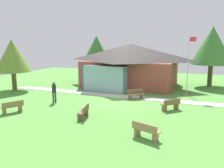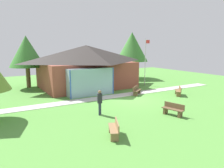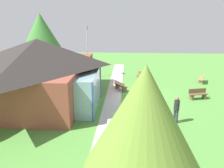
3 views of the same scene
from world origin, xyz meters
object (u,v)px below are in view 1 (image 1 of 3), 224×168
tree_behind_pavilion_right (212,46)px  bench_front_left (12,107)px  bench_front_right (146,131)px  pavilion (130,64)px  visitor_strolling_lawn (54,90)px  tree_west_hedge (12,56)px  bench_front_center (84,112)px  bench_mid_right (171,105)px  bench_rear_near_path (136,95)px  flagpole (189,63)px  tree_behind_pavilion_left (96,49)px

tree_behind_pavilion_right → bench_front_left: bearing=-128.9°
bench_front_right → bench_front_left: 9.86m
pavilion → bench_front_left: (-4.50, -13.29, -2.10)m
pavilion → visitor_strolling_lawn: pavilion is taller
tree_west_hedge → bench_front_center: bearing=-25.8°
bench_mid_right → visitor_strolling_lawn: bearing=140.2°
bench_front_left → visitor_strolling_lawn: bearing=9.9°
bench_rear_near_path → pavilion: bearing=-103.3°
bench_mid_right → bench_front_center: bearing=170.4°
bench_mid_right → tree_behind_pavilion_right: (2.83, 11.47, 4.22)m
flagpole → bench_front_center: size_ratio=3.58×
bench_front_right → bench_front_center: (-4.56, 1.77, 0.00)m
pavilion → tree_behind_pavilion_left: tree_behind_pavilion_left is taller
pavilion → bench_rear_near_path: 6.97m
bench_front_right → tree_behind_pavilion_right: 18.05m
bench_front_center → bench_front_right: bearing=-124.6°
bench_front_right → flagpole: bearing=103.6°
bench_rear_near_path → tree_west_hedge: size_ratio=0.28×
tree_behind_pavilion_left → tree_west_hedge: (-4.59, -10.41, -0.51)m
tree_behind_pavilion_left → bench_front_right: bearing=-57.6°
flagpole → tree_west_hedge: 17.58m
flagpole → tree_behind_pavilion_right: size_ratio=0.83×
bench_mid_right → visitor_strolling_lawn: 9.42m
flagpole → bench_mid_right: flagpole is taller
bench_front_right → tree_behind_pavilion_right: (3.35, 17.23, 4.22)m
bench_front_left → pavilion: bearing=7.2°
bench_rear_near_path → bench_front_center: bearing=39.0°
bench_front_center → visitor_strolling_lawn: visitor_strolling_lawn is taller
bench_front_right → tree_west_hedge: bearing=175.3°
bench_front_right → bench_mid_right: 5.78m
pavilion → visitor_strolling_lawn: (-3.49, -9.76, -1.48)m
bench_front_right → tree_west_hedge: size_ratio=0.30×
bench_front_right → pavilion: bearing=130.2°
visitor_strolling_lawn → tree_behind_pavilion_right: size_ratio=0.26×
tree_behind_pavilion_left → tree_west_hedge: 11.39m
visitor_strolling_lawn → bench_front_right: bearing=108.3°
visitor_strolling_lawn → tree_behind_pavilion_right: tree_behind_pavilion_right is taller
tree_behind_pavilion_left → tree_west_hedge: tree_behind_pavilion_left is taller
tree_behind_pavilion_right → bench_rear_near_path: bearing=-123.9°
flagpole → visitor_strolling_lawn: bearing=-144.4°
bench_mid_right → bench_rear_near_path: bearing=97.5°
bench_front_center → tree_west_hedge: size_ratio=0.30×
bench_front_left → visitor_strolling_lawn: 3.73m
bench_mid_right → tree_behind_pavilion_right: size_ratio=0.21×
bench_front_right → tree_behind_pavilion_left: (-11.15, 17.58, 3.71)m
flagpole → tree_behind_pavilion_left: bearing=154.5°
pavilion → bench_mid_right: (5.83, -8.46, -2.10)m
pavilion → bench_front_right: (5.31, -14.22, -2.10)m
bench_front_center → bench_mid_right: 6.46m
tree_behind_pavilion_left → flagpole: bearing=-25.5°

